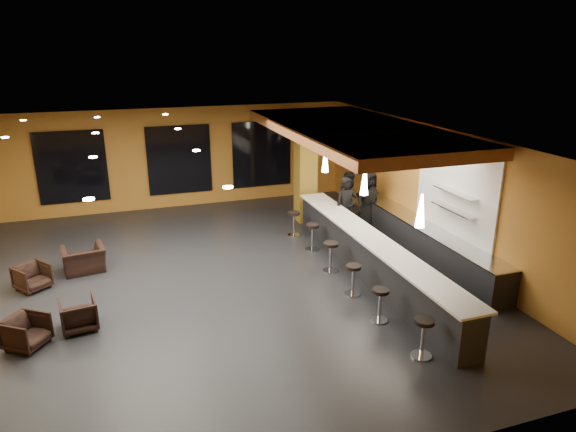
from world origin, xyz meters
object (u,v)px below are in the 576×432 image
object	(u,v)px
bar_stool_2	(353,276)
armchair_a	(26,332)
bar_stool_0	(423,333)
column	(306,168)
staff_c	(368,200)
armchair_d	(84,259)
bar_stool_3	(331,253)
pendant_1	(365,181)
armchair_c	(32,277)
staff_a	(346,208)
staff_b	(350,200)
pendant_2	(325,160)
bar_counter	(370,258)
bar_stool_5	(294,221)
pendant_0	(421,211)
prep_counter	(428,244)
bar_stool_4	(313,234)
armchair_b	(79,314)
bar_stool_1	(380,301)

from	to	relation	value
bar_stool_2	armchair_a	bearing A→B (deg)	179.64
bar_stool_0	column	bearing A→B (deg)	85.08
staff_c	armchair_d	distance (m)	8.43
staff_c	bar_stool_3	size ratio (longest dim) A/B	2.36
armchair_d	bar_stool_0	xyz separation A→B (m)	(6.09, -6.07, 0.17)
pendant_1	armchair_d	world-z (taller)	pendant_1
armchair_c	bar_stool_2	distance (m)	7.57
armchair_c	bar_stool_0	bearing A→B (deg)	-74.48
staff_a	armchair_c	bearing A→B (deg)	-169.45
staff_b	bar_stool_3	world-z (taller)	staff_b
pendant_2	staff_b	distance (m)	1.90
column	bar_stool_0	world-z (taller)	column
armchair_d	pendant_2	bearing A→B (deg)	174.55
bar_counter	armchair_a	world-z (taller)	bar_counter
pendant_2	staff_c	distance (m)	2.17
pendant_1	bar_stool_2	xyz separation A→B (m)	(-0.83, -1.26, -1.88)
staff_c	pendant_1	bearing A→B (deg)	-136.78
staff_a	pendant_2	bearing A→B (deg)	152.41
bar_stool_5	bar_counter	bearing A→B (deg)	-75.93
staff_a	bar_stool_3	world-z (taller)	staff_a
bar_stool_0	armchair_c	bearing A→B (deg)	143.29
pendant_0	armchair_a	bearing A→B (deg)	170.56
armchair_a	bar_stool_3	distance (m)	7.02
pendant_2	armchair_c	world-z (taller)	pendant_2
bar_counter	pendant_1	distance (m)	1.92
bar_stool_2	bar_stool_5	xyz separation A→B (m)	(-0.01, 4.10, 0.01)
staff_b	bar_stool_3	xyz separation A→B (m)	(-1.90, -2.94, -0.40)
prep_counter	pendant_1	xyz separation A→B (m)	(-2.00, 0.00, 1.92)
bar_counter	bar_stool_4	distance (m)	2.21
staff_b	armchair_a	distance (m)	9.79
pendant_0	bar_stool_3	bearing A→B (deg)	107.21
column	staff_b	world-z (taller)	column
bar_counter	armchair_b	xyz separation A→B (m)	(-6.78, -0.34, -0.18)
prep_counter	bar_stool_3	size ratio (longest dim) A/B	7.70
bar_stool_2	staff_a	bearing A→B (deg)	67.79
armchair_a	bar_stool_0	bearing A→B (deg)	-76.15
bar_stool_4	staff_b	bearing A→B (deg)	38.79
pendant_0	bar_stool_3	world-z (taller)	pendant_0
pendant_2	armchair_c	bearing A→B (deg)	-172.28
armchair_b	bar_stool_5	bearing A→B (deg)	-156.36
pendant_0	staff_c	world-z (taller)	pendant_0
staff_a	armchair_c	world-z (taller)	staff_a
prep_counter	armchair_c	bearing A→B (deg)	171.78
bar_counter	bar_stool_0	size ratio (longest dim) A/B	10.27
staff_c	bar_stool_0	size ratio (longest dim) A/B	2.36
bar_stool_1	armchair_d	bearing A→B (deg)	142.08
pendant_1	bar_stool_5	xyz separation A→B (m)	(-0.84, 2.83, -1.87)
prep_counter	armchair_c	size ratio (longest dim) A/B	8.71
bar_counter	column	world-z (taller)	column
armchair_b	armchair_d	distance (m)	2.96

